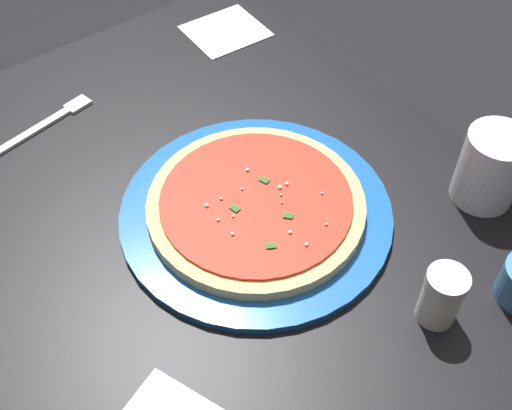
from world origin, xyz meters
TOP-DOWN VIEW (x-y plane):
  - restaurant_table at (0.00, 0.00)m, footprint 0.85×0.68m
  - serving_plate at (-0.06, -0.02)m, footprint 0.34×0.34m
  - pizza at (-0.06, -0.02)m, footprint 0.27×0.27m
  - cup_tall_drink at (-0.21, -0.27)m, footprint 0.08×0.08m
  - napkin_folded_right at (0.30, -0.23)m, footprint 0.12×0.13m
  - fork at (0.26, 0.12)m, footprint 0.05×0.19m
  - parmesan_shaker at (-0.30, -0.09)m, footprint 0.05×0.05m

SIDE VIEW (x-z plane):
  - restaurant_table at x=0.00m, z-range 0.20..0.94m
  - napkin_folded_right at x=0.30m, z-range 0.74..0.74m
  - fork at x=0.26m, z-range 0.74..0.74m
  - serving_plate at x=-0.06m, z-range 0.74..0.75m
  - pizza at x=-0.06m, z-range 0.75..0.77m
  - parmesan_shaker at x=-0.30m, z-range 0.74..0.81m
  - cup_tall_drink at x=-0.21m, z-range 0.74..0.84m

